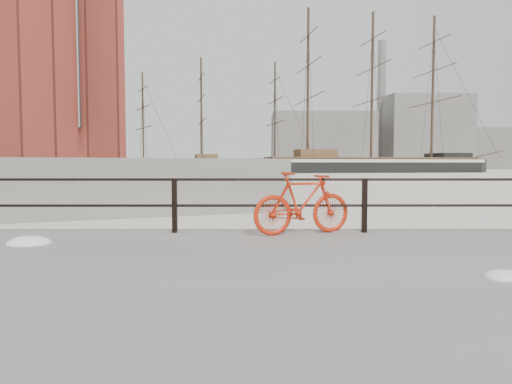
% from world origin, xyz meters
% --- Properties ---
extents(ground, '(400.00, 400.00, 0.00)m').
position_xyz_m(ground, '(0.00, 0.00, 0.00)').
color(ground, white).
rests_on(ground, ground).
extents(promenade, '(36.00, 8.00, 0.35)m').
position_xyz_m(promenade, '(0.00, -4.00, 0.17)').
color(promenade, gray).
rests_on(promenade, ground).
extents(far_quay, '(78.44, 148.07, 1.80)m').
position_xyz_m(far_quay, '(-40.00, 72.00, 0.90)').
color(far_quay, gray).
rests_on(far_quay, ground).
extents(guardrail, '(28.00, 0.10, 1.00)m').
position_xyz_m(guardrail, '(0.00, -0.15, 0.85)').
color(guardrail, black).
rests_on(guardrail, promenade).
extents(bicycle, '(1.85, 0.89, 1.13)m').
position_xyz_m(bicycle, '(-1.17, -0.35, 0.91)').
color(bicycle, red).
rests_on(bicycle, promenade).
extents(barque_black, '(60.46, 28.99, 32.97)m').
position_xyz_m(barque_black, '(21.37, 82.54, 0.00)').
color(barque_black, black).
rests_on(barque_black, ground).
extents(schooner_mid, '(32.67, 19.44, 21.83)m').
position_xyz_m(schooner_mid, '(-4.82, 76.64, 0.00)').
color(schooner_mid, silver).
rests_on(schooner_mid, ground).
extents(schooner_left, '(29.47, 23.63, 20.19)m').
position_xyz_m(schooner_left, '(-28.90, 77.60, 0.00)').
color(schooner_left, beige).
rests_on(schooner_left, ground).
extents(workboat_far, '(12.28, 10.62, 7.00)m').
position_xyz_m(workboat_far, '(-31.72, 48.81, 0.00)').
color(workboat_far, black).
rests_on(workboat_far, ground).
extents(apartment_cream, '(24.16, 21.40, 21.20)m').
position_xyz_m(apartment_cream, '(-38.11, 61.98, 12.40)').
color(apartment_cream, beige).
rests_on(apartment_cream, far_quay).
extents(apartment_grey, '(26.02, 22.15, 23.20)m').
position_xyz_m(apartment_grey, '(-46.35, 82.38, 13.40)').
color(apartment_grey, '#969692').
rests_on(apartment_grey, far_quay).
extents(apartment_brick, '(27.87, 22.90, 21.20)m').
position_xyz_m(apartment_brick, '(-54.97, 103.70, 12.40)').
color(apartment_brick, maroon).
rests_on(apartment_brick, far_quay).
extents(industrial_west, '(32.00, 18.00, 18.00)m').
position_xyz_m(industrial_west, '(20.00, 140.00, 9.00)').
color(industrial_west, gray).
rests_on(industrial_west, ground).
extents(industrial_mid, '(26.00, 20.00, 24.00)m').
position_xyz_m(industrial_mid, '(55.00, 145.00, 12.00)').
color(industrial_mid, gray).
rests_on(industrial_mid, ground).
extents(industrial_east, '(20.00, 16.00, 14.00)m').
position_xyz_m(industrial_east, '(78.00, 150.00, 7.00)').
color(industrial_east, gray).
rests_on(industrial_east, ground).
extents(smokestack, '(2.80, 2.80, 44.00)m').
position_xyz_m(smokestack, '(42.00, 150.00, 22.00)').
color(smokestack, gray).
rests_on(smokestack, ground).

